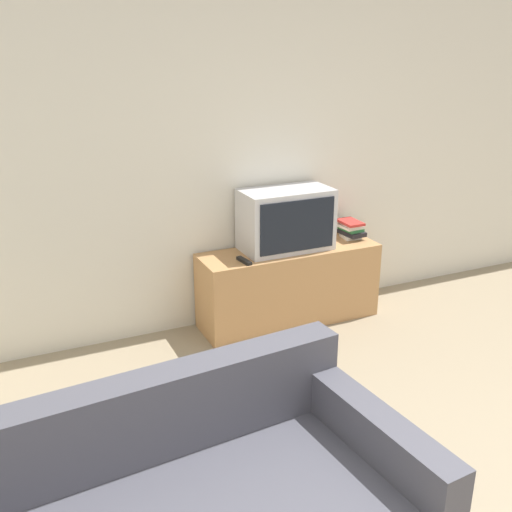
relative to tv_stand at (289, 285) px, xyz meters
name	(u,v)px	position (x,y,z in m)	size (l,w,h in m)	color
wall_back	(233,154)	(-0.35, 0.26, 1.00)	(9.00, 0.06, 2.60)	silver
tv_stand	(289,285)	(0.00, 0.00, 0.00)	(1.39, 0.42, 0.59)	tan
television	(286,220)	(-0.02, 0.03, 0.53)	(0.67, 0.37, 0.46)	silver
book_stack	(351,229)	(0.57, 0.04, 0.37)	(0.17, 0.23, 0.14)	silver
remote_on_stand	(244,261)	(-0.43, -0.11, 0.31)	(0.06, 0.16, 0.02)	black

